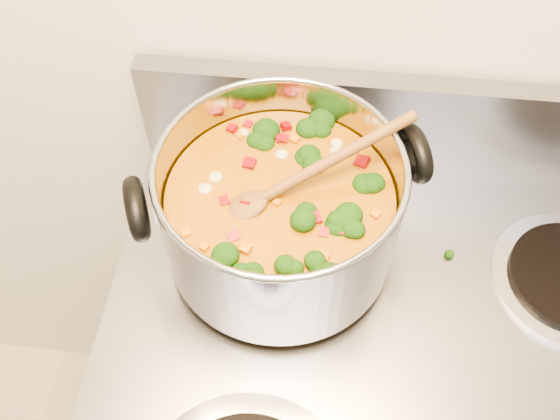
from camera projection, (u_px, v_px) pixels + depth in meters
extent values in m
cube|color=gray|center=(430.00, 130.00, 0.82)|extent=(0.77, 0.03, 0.16)
cylinder|color=#A5A5AD|center=(279.00, 251.00, 0.80)|extent=(0.19, 0.19, 0.01)
cylinder|color=black|center=(279.00, 248.00, 0.80)|extent=(0.15, 0.15, 0.01)
cylinder|color=#A3A3AB|center=(280.00, 208.00, 0.73)|extent=(0.28, 0.28, 0.15)
torus|color=#A3A3AB|center=(280.00, 167.00, 0.67)|extent=(0.28, 0.28, 0.01)
cylinder|color=#8E530C|center=(280.00, 220.00, 0.75)|extent=(0.26, 0.26, 0.10)
torus|color=black|center=(137.00, 209.00, 0.67)|extent=(0.05, 0.08, 0.08)
torus|color=black|center=(414.00, 153.00, 0.71)|extent=(0.05, 0.08, 0.08)
ellipsoid|color=black|center=(210.00, 225.00, 0.69)|extent=(0.04, 0.04, 0.03)
ellipsoid|color=black|center=(297.00, 172.00, 0.73)|extent=(0.04, 0.04, 0.03)
ellipsoid|color=black|center=(258.00, 136.00, 0.76)|extent=(0.04, 0.04, 0.03)
ellipsoid|color=black|center=(360.00, 159.00, 0.74)|extent=(0.04, 0.04, 0.03)
ellipsoid|color=black|center=(277.00, 285.00, 0.64)|extent=(0.04, 0.04, 0.03)
ellipsoid|color=black|center=(295.00, 203.00, 0.70)|extent=(0.04, 0.04, 0.03)
ellipsoid|color=black|center=(207.00, 155.00, 0.75)|extent=(0.04, 0.04, 0.03)
ellipsoid|color=black|center=(309.00, 173.00, 0.73)|extent=(0.04, 0.04, 0.03)
ellipsoid|color=black|center=(340.00, 216.00, 0.69)|extent=(0.04, 0.04, 0.03)
ellipsoid|color=black|center=(222.00, 257.00, 0.66)|extent=(0.04, 0.04, 0.03)
ellipsoid|color=black|center=(343.00, 160.00, 0.74)|extent=(0.04, 0.04, 0.03)
ellipsoid|color=maroon|center=(358.00, 203.00, 0.70)|extent=(0.01, 0.01, 0.01)
ellipsoid|color=maroon|center=(285.00, 186.00, 0.72)|extent=(0.01, 0.01, 0.01)
ellipsoid|color=maroon|center=(241.00, 141.00, 0.76)|extent=(0.01, 0.01, 0.01)
ellipsoid|color=maroon|center=(352.00, 223.00, 0.69)|extent=(0.01, 0.01, 0.01)
ellipsoid|color=maroon|center=(218.00, 248.00, 0.67)|extent=(0.01, 0.01, 0.01)
ellipsoid|color=maroon|center=(360.00, 163.00, 0.74)|extent=(0.01, 0.01, 0.01)
ellipsoid|color=maroon|center=(300.00, 153.00, 0.75)|extent=(0.01, 0.01, 0.01)
ellipsoid|color=maroon|center=(263.00, 200.00, 0.71)|extent=(0.01, 0.01, 0.01)
ellipsoid|color=maroon|center=(257.00, 155.00, 0.75)|extent=(0.01, 0.01, 0.01)
ellipsoid|color=maroon|center=(181.00, 190.00, 0.71)|extent=(0.01, 0.01, 0.01)
ellipsoid|color=maroon|center=(347.00, 252.00, 0.67)|extent=(0.01, 0.01, 0.01)
ellipsoid|color=maroon|center=(252.00, 246.00, 0.67)|extent=(0.01, 0.01, 0.01)
ellipsoid|color=maroon|center=(331.00, 139.00, 0.76)|extent=(0.01, 0.01, 0.01)
ellipsoid|color=maroon|center=(377.00, 172.00, 0.73)|extent=(0.01, 0.01, 0.01)
ellipsoid|color=#BB600A|center=(331.00, 184.00, 0.72)|extent=(0.01, 0.01, 0.01)
ellipsoid|color=#BB600A|center=(277.00, 193.00, 0.71)|extent=(0.01, 0.01, 0.01)
ellipsoid|color=#BB600A|center=(270.00, 268.00, 0.65)|extent=(0.01, 0.01, 0.01)
ellipsoid|color=#BB600A|center=(299.00, 285.00, 0.64)|extent=(0.01, 0.01, 0.01)
ellipsoid|color=#BB600A|center=(260.00, 181.00, 0.72)|extent=(0.01, 0.01, 0.01)
ellipsoid|color=#BB600A|center=(254.00, 229.00, 0.68)|extent=(0.01, 0.01, 0.01)
ellipsoid|color=#BB600A|center=(341.00, 243.00, 0.67)|extent=(0.01, 0.01, 0.01)
ellipsoid|color=#BB600A|center=(347.00, 140.00, 0.76)|extent=(0.01, 0.01, 0.01)
ellipsoid|color=#BB600A|center=(305.00, 239.00, 0.68)|extent=(0.01, 0.01, 0.01)
ellipsoid|color=tan|center=(377.00, 213.00, 0.70)|extent=(0.02, 0.02, 0.01)
ellipsoid|color=tan|center=(329.00, 229.00, 0.68)|extent=(0.02, 0.02, 0.01)
ellipsoid|color=tan|center=(183.00, 211.00, 0.70)|extent=(0.02, 0.02, 0.01)
ellipsoid|color=tan|center=(229.00, 139.00, 0.76)|extent=(0.02, 0.02, 0.01)
ellipsoid|color=tan|center=(238.00, 137.00, 0.76)|extent=(0.02, 0.02, 0.01)
ellipsoid|color=tan|center=(244.00, 156.00, 0.74)|extent=(0.02, 0.02, 0.01)
ellipsoid|color=tan|center=(251.00, 163.00, 0.74)|extent=(0.02, 0.02, 0.01)
ellipsoid|color=tan|center=(198.00, 233.00, 0.68)|extent=(0.02, 0.02, 0.01)
ellipsoid|color=brown|center=(243.00, 208.00, 0.70)|extent=(0.07, 0.06, 0.03)
cylinder|color=brown|center=(329.00, 162.00, 0.70)|extent=(0.19, 0.12, 0.08)
ellipsoid|color=black|center=(410.00, 177.00, 0.87)|extent=(0.01, 0.01, 0.01)
ellipsoid|color=black|center=(258.00, 164.00, 0.89)|extent=(0.01, 0.01, 0.01)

